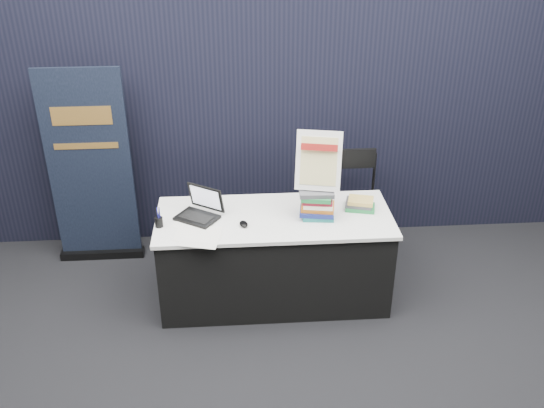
{
  "coord_description": "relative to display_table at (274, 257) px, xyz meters",
  "views": [
    {
      "loc": [
        -0.3,
        -3.46,
        3.02
      ],
      "look_at": [
        -0.02,
        0.55,
        0.86
      ],
      "focal_mm": 40.0,
      "sensor_mm": 36.0,
      "label": 1
    }
  ],
  "objects": [
    {
      "name": "laptop",
      "position": [
        -0.59,
        0.04,
        0.43
      ],
      "size": [
        0.37,
        0.38,
        0.23
      ],
      "rotation": [
        0.0,
        0.0,
        -0.58
      ],
      "color": "black",
      "rests_on": "display_table"
    },
    {
      "name": "pen_cup",
      "position": [
        -0.86,
        -0.1,
        0.41
      ],
      "size": [
        0.08,
        0.08,
        0.08
      ],
      "primitive_type": "cylinder",
      "rotation": [
        0.0,
        0.0,
        -0.35
      ],
      "color": "black",
      "rests_on": "display_table"
    },
    {
      "name": "floor",
      "position": [
        0.0,
        -0.55,
        -0.38
      ],
      "size": [
        8.0,
        8.0,
        0.0
      ],
      "primitive_type": "plane",
      "color": "black",
      "rests_on": "ground"
    },
    {
      "name": "brochure_right",
      "position": [
        -0.57,
        -0.22,
        0.38
      ],
      "size": [
        0.36,
        0.28,
        0.0
      ],
      "primitive_type": "cube",
      "rotation": [
        0.0,
        0.0,
        -0.18
      ],
      "color": "white",
      "rests_on": "display_table"
    },
    {
      "name": "pullup_banner",
      "position": [
        -1.5,
        0.7,
        0.39
      ],
      "size": [
        0.74,
        0.1,
        1.73
      ],
      "rotation": [
        0.0,
        0.0,
        0.0
      ],
      "color": "black",
      "rests_on": "floor"
    },
    {
      "name": "stacking_chair",
      "position": [
        0.7,
        0.47,
        0.18
      ],
      "size": [
        0.46,
        0.46,
        1.0
      ],
      "rotation": [
        0.0,
        0.0,
        0.0
      ],
      "color": "black",
      "rests_on": "floor"
    },
    {
      "name": "info_sign",
      "position": [
        0.32,
        -0.0,
        0.82
      ],
      "size": [
        0.35,
        0.19,
        0.46
      ],
      "rotation": [
        0.0,
        0.0,
        -0.21
      ],
      "color": "black",
      "rests_on": "book_stack_tall"
    },
    {
      "name": "book_stack_tall",
      "position": [
        0.32,
        -0.03,
        0.49
      ],
      "size": [
        0.26,
        0.21,
        0.23
      ],
      "rotation": [
        0.0,
        0.0,
        -0.09
      ],
      "color": "#1B6A68",
      "rests_on": "display_table"
    },
    {
      "name": "wall_back",
      "position": [
        0.0,
        3.45,
        1.37
      ],
      "size": [
        8.0,
        0.02,
        3.5
      ],
      "primitive_type": "cube",
      "color": "#ADACA3",
      "rests_on": "floor"
    },
    {
      "name": "brochure_mid",
      "position": [
        -0.62,
        -0.08,
        0.38
      ],
      "size": [
        0.32,
        0.28,
        0.0
      ],
      "primitive_type": "cube",
      "rotation": [
        0.0,
        0.0,
        -0.45
      ],
      "color": "white",
      "rests_on": "display_table"
    },
    {
      "name": "book_stack_short",
      "position": [
        0.68,
        0.07,
        0.42
      ],
      "size": [
        0.23,
        0.19,
        0.09
      ],
      "rotation": [
        0.0,
        0.0,
        -0.18
      ],
      "color": "#217F3F",
      "rests_on": "display_table"
    },
    {
      "name": "brochure_left",
      "position": [
        -0.56,
        -0.31,
        0.38
      ],
      "size": [
        0.32,
        0.27,
        0.0
      ],
      "primitive_type": "cube",
      "rotation": [
        0.0,
        0.0,
        -0.25
      ],
      "color": "silver",
      "rests_on": "display_table"
    },
    {
      "name": "mouse",
      "position": [
        -0.24,
        -0.13,
        0.39
      ],
      "size": [
        0.08,
        0.11,
        0.03
      ],
      "primitive_type": "ellipsoid",
      "rotation": [
        0.0,
        0.0,
        0.2
      ],
      "color": "black",
      "rests_on": "display_table"
    },
    {
      "name": "display_table",
      "position": [
        0.0,
        0.0,
        0.0
      ],
      "size": [
        1.8,
        0.75,
        0.75
      ],
      "color": "black",
      "rests_on": "floor"
    },
    {
      "name": "drape_partition",
      "position": [
        0.0,
        1.05,
        0.82
      ],
      "size": [
        6.0,
        0.08,
        2.4
      ],
      "primitive_type": "cube",
      "color": "black",
      "rests_on": "floor"
    }
  ]
}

